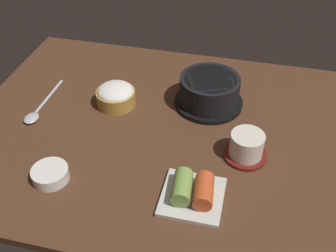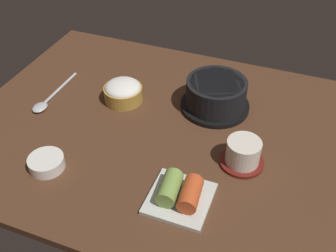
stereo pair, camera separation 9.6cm
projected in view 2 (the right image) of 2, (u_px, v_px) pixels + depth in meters
dining_table at (163, 131)px, 100.84cm from camera, size 100.00×76.00×2.00cm
stone_pot at (216, 95)px, 104.11cm from camera, size 18.29×18.29×8.30cm
rice_bowl at (123, 91)px, 107.42cm from camera, size 10.45×10.45×5.93cm
tea_cup_with_saucer at (243, 153)px, 88.88cm from camera, size 10.04×10.04×6.48cm
kimchi_plate at (180, 194)px, 81.45cm from camera, size 12.79×12.79×5.03cm
side_bowl_near at (46, 162)px, 88.99cm from camera, size 8.05×8.05×2.80cm
spoon at (47, 101)px, 107.99cm from camera, size 3.60×20.32×1.35cm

